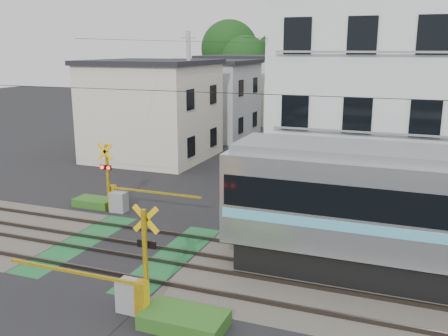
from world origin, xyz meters
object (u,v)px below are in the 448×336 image
at_px(crossing_signal_far, 118,196).
at_px(pedestrian, 304,117).
at_px(apartment_block, 396,102).
at_px(crossing_signal_near, 132,289).

bearing_deg(crossing_signal_far, pedestrian, 85.15).
relative_size(crossing_signal_far, pedestrian, 2.91).
height_order(crossing_signal_far, apartment_block, apartment_block).
relative_size(crossing_signal_near, crossing_signal_far, 1.00).
distance_m(apartment_block, pedestrian, 23.63).
xyz_separation_m(crossing_signal_far, pedestrian, (2.33, 27.45, 0.10)).
height_order(crossing_signal_near, pedestrian, crossing_signal_near).
bearing_deg(pedestrian, apartment_block, 123.13).
distance_m(crossing_signal_far, apartment_block, 13.14).
height_order(crossing_signal_near, apartment_block, apartment_block).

